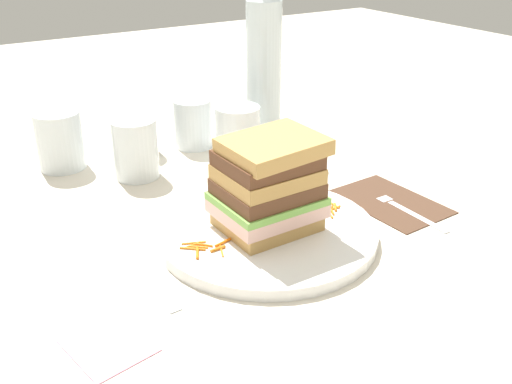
{
  "coord_description": "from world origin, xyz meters",
  "views": [
    {
      "loc": [
        -0.35,
        -0.57,
        0.39
      ],
      "look_at": [
        0.02,
        0.03,
        0.06
      ],
      "focal_mm": 41.22,
      "sensor_mm": 36.0,
      "label": 1
    }
  ],
  "objects_px": {
    "juice_glass": "(238,139)",
    "empty_tumbler_0": "(60,140)",
    "knife": "(140,272)",
    "empty_tumbler_2": "(135,149)",
    "water_bottle": "(264,64)",
    "empty_tumbler_1": "(135,135)",
    "sandwich": "(269,186)",
    "napkin_pink": "(109,345)",
    "fork": "(401,205)",
    "empty_tumbler_3": "(193,123)",
    "napkin_dark": "(390,202)",
    "main_plate": "(268,233)"
  },
  "relations": [
    {
      "from": "napkin_dark",
      "to": "empty_tumbler_1",
      "type": "distance_m",
      "value": 0.46
    },
    {
      "from": "main_plate",
      "to": "empty_tumbler_2",
      "type": "bearing_deg",
      "value": 104.06
    },
    {
      "from": "fork",
      "to": "juice_glass",
      "type": "distance_m",
      "value": 0.3
    },
    {
      "from": "napkin_dark",
      "to": "empty_tumbler_3",
      "type": "xyz_separation_m",
      "value": [
        -0.14,
        0.36,
        0.04
      ]
    },
    {
      "from": "main_plate",
      "to": "empty_tumbler_3",
      "type": "bearing_deg",
      "value": 79.05
    },
    {
      "from": "fork",
      "to": "water_bottle",
      "type": "bearing_deg",
      "value": 92.61
    },
    {
      "from": "fork",
      "to": "water_bottle",
      "type": "xyz_separation_m",
      "value": [
        -0.02,
        0.35,
        0.14
      ]
    },
    {
      "from": "sandwich",
      "to": "napkin_pink",
      "type": "distance_m",
      "value": 0.28
    },
    {
      "from": "sandwich",
      "to": "napkin_dark",
      "type": "xyz_separation_m",
      "value": [
        0.21,
        -0.01,
        -0.08
      ]
    },
    {
      "from": "juice_glass",
      "to": "empty_tumbler_2",
      "type": "bearing_deg",
      "value": 167.25
    },
    {
      "from": "fork",
      "to": "empty_tumbler_3",
      "type": "distance_m",
      "value": 0.41
    },
    {
      "from": "napkin_dark",
      "to": "empty_tumbler_3",
      "type": "height_order",
      "value": "empty_tumbler_3"
    },
    {
      "from": "juice_glass",
      "to": "empty_tumbler_0",
      "type": "relative_size",
      "value": 1.03
    },
    {
      "from": "sandwich",
      "to": "water_bottle",
      "type": "relative_size",
      "value": 0.41
    },
    {
      "from": "sandwich",
      "to": "water_bottle",
      "type": "xyz_separation_m",
      "value": [
        0.2,
        0.32,
        0.07
      ]
    },
    {
      "from": "knife",
      "to": "water_bottle",
      "type": "distance_m",
      "value": 0.5
    },
    {
      "from": "water_bottle",
      "to": "empty_tumbler_0",
      "type": "bearing_deg",
      "value": 169.45
    },
    {
      "from": "main_plate",
      "to": "knife",
      "type": "relative_size",
      "value": 1.45
    },
    {
      "from": "main_plate",
      "to": "napkin_pink",
      "type": "relative_size",
      "value": 3.52
    },
    {
      "from": "water_bottle",
      "to": "empty_tumbler_1",
      "type": "xyz_separation_m",
      "value": [
        -0.23,
        0.06,
        -0.11
      ]
    },
    {
      "from": "fork",
      "to": "empty_tumbler_2",
      "type": "xyz_separation_m",
      "value": [
        -0.28,
        0.31,
        0.04
      ]
    },
    {
      "from": "napkin_dark",
      "to": "napkin_pink",
      "type": "bearing_deg",
      "value": -169.37
    },
    {
      "from": "empty_tumbler_0",
      "to": "fork",
      "type": "bearing_deg",
      "value": -47.84
    },
    {
      "from": "empty_tumbler_1",
      "to": "empty_tumbler_3",
      "type": "xyz_separation_m",
      "value": [
        0.1,
        -0.02,
        0.01
      ]
    },
    {
      "from": "knife",
      "to": "empty_tumbler_0",
      "type": "bearing_deg",
      "value": 88.0
    },
    {
      "from": "empty_tumbler_2",
      "to": "empty_tumbler_3",
      "type": "bearing_deg",
      "value": 27.98
    },
    {
      "from": "sandwich",
      "to": "fork",
      "type": "distance_m",
      "value": 0.23
    },
    {
      "from": "juice_glass",
      "to": "empty_tumbler_3",
      "type": "distance_m",
      "value": 0.12
    },
    {
      "from": "sandwich",
      "to": "fork",
      "type": "relative_size",
      "value": 0.78
    },
    {
      "from": "empty_tumbler_1",
      "to": "napkin_pink",
      "type": "relative_size",
      "value": 0.94
    },
    {
      "from": "juice_glass",
      "to": "empty_tumbler_1",
      "type": "relative_size",
      "value": 1.28
    },
    {
      "from": "empty_tumbler_0",
      "to": "empty_tumbler_2",
      "type": "xyz_separation_m",
      "value": [
        0.09,
        -0.1,
        -0.0
      ]
    },
    {
      "from": "napkin_dark",
      "to": "juice_glass",
      "type": "height_order",
      "value": "juice_glass"
    },
    {
      "from": "knife",
      "to": "empty_tumbler_3",
      "type": "distance_m",
      "value": 0.42
    },
    {
      "from": "fork",
      "to": "empty_tumbler_2",
      "type": "relative_size",
      "value": 1.72
    },
    {
      "from": "main_plate",
      "to": "empty_tumbler_1",
      "type": "distance_m",
      "value": 0.38
    },
    {
      "from": "napkin_dark",
      "to": "knife",
      "type": "distance_m",
      "value": 0.39
    },
    {
      "from": "fork",
      "to": "juice_glass",
      "type": "bearing_deg",
      "value": 112.64
    },
    {
      "from": "knife",
      "to": "juice_glass",
      "type": "distance_m",
      "value": 0.36
    },
    {
      "from": "sandwich",
      "to": "empty_tumbler_2",
      "type": "xyz_separation_m",
      "value": [
        -0.07,
        0.28,
        -0.03
      ]
    },
    {
      "from": "knife",
      "to": "napkin_pink",
      "type": "bearing_deg",
      "value": -125.3
    },
    {
      "from": "knife",
      "to": "empty_tumbler_2",
      "type": "distance_m",
      "value": 0.29
    },
    {
      "from": "napkin_dark",
      "to": "napkin_pink",
      "type": "relative_size",
      "value": 1.98
    },
    {
      "from": "sandwich",
      "to": "napkin_dark",
      "type": "relative_size",
      "value": 0.79
    },
    {
      "from": "knife",
      "to": "empty_tumbler_2",
      "type": "relative_size",
      "value": 2.07
    },
    {
      "from": "knife",
      "to": "water_bottle",
      "type": "bearing_deg",
      "value": 39.27
    },
    {
      "from": "knife",
      "to": "empty_tumbler_1",
      "type": "bearing_deg",
      "value": 68.78
    },
    {
      "from": "sandwich",
      "to": "empty_tumbler_3",
      "type": "distance_m",
      "value": 0.36
    },
    {
      "from": "knife",
      "to": "empty_tumbler_2",
      "type": "bearing_deg",
      "value": 68.57
    },
    {
      "from": "empty_tumbler_1",
      "to": "knife",
      "type": "bearing_deg",
      "value": -111.22
    }
  ]
}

